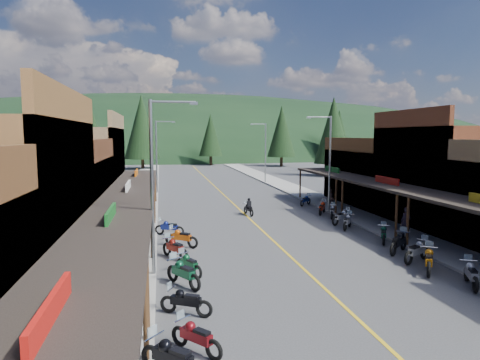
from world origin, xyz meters
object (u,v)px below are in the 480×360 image
bike_east_8 (347,221)px  shop_west_3 (72,171)px  bike_east_11 (322,207)px  streetlight_1 (158,153)px  shop_west_2 (41,201)px  bike_west_3 (186,300)px  pine_3 (211,135)px  shop_east_2 (452,176)px  pine_7 (43,132)px  pine_6 (396,135)px  bike_west_6 (175,247)px  streetlight_3 (264,150)px  bike_west_4 (183,272)px  pine_10 (91,133)px  pedestrian_east_a (406,222)px  pine_9 (339,135)px  pine_5 (332,129)px  bike_east_10 (332,211)px  rider_on_bike (249,208)px  bike_east_7 (384,233)px  pine_11 (333,130)px  bike_east_12 (306,200)px  shop_east_3 (383,177)px  pedestrian_east_b (330,197)px  pine_1 (76,131)px  streetlight_0 (155,180)px  bike_east_9 (342,216)px  bike_west_8 (169,227)px  bike_east_3 (471,273)px  pine_8 (51,138)px  bike_east_5 (417,250)px  pine_4 (282,131)px  bike_east_6 (399,241)px  bike_west_2 (196,335)px  bike_west_1 (173,356)px  bike_west_7 (181,237)px  pine_2 (142,127)px  bike_west_5 (189,263)px  bike_east_4 (429,259)px

bike_east_8 → shop_west_3: bearing=-169.5°
bike_east_11 → streetlight_1: bearing=164.3°
shop_west_2 → bike_west_3: size_ratio=5.54×
pine_3 → bike_east_11: (2.21, -58.76, -5.89)m
shop_west_2 → shop_east_2: 27.55m
shop_west_3 → pine_7: (-18.22, 64.70, 3.72)m
pine_6 → bike_west_6: bearing=-127.7°
streetlight_3 → bike_west_4: 39.84m
streetlight_1 → pine_10: 30.19m
pedestrian_east_a → pine_9: bearing=141.0°
pine_5 → bike_east_10: size_ratio=7.03×
streetlight_1 → rider_on_bike: 16.24m
bike_east_7 → bike_west_4: bearing=-128.6°
pine_11 → bike_east_12: pine_11 is taller
streetlight_1 → streetlight_3: size_ratio=1.00×
streetlight_1 → shop_east_3: bearing=-27.3°
bike_west_3 → pedestrian_east_b: size_ratio=1.17×
shop_west_3 → bike_east_10: size_ratio=5.47×
pine_1 → bike_east_11: (30.21, -62.76, -6.64)m
streetlight_0 → bike_east_8: (12.80, 7.65, -3.87)m
bike_west_3 → bike_east_11: size_ratio=0.95×
streetlight_1 → shop_west_3: bearing=-122.6°
bike_east_9 → bike_east_11: (0.07, 4.00, -0.01)m
streetlight_1 → bike_west_8: streetlight_1 is taller
shop_west_2 → pine_5: pine_5 is taller
streetlight_0 → bike_east_3: bearing=-16.3°
pine_8 → bike_east_5: 54.29m
pine_7 → pine_5: bearing=-3.5°
pine_9 → bike_east_5: size_ratio=4.82×
pine_3 → bike_east_10: 60.69m
pine_1 → pine_4: bearing=-13.4°
bike_west_6 → bike_east_6: bike_east_6 is taller
bike_west_2 → pine_6: bearing=14.7°
pine_6 → bike_east_7: bearing=-120.9°
streetlight_3 → bike_west_2: size_ratio=4.09×
bike_west_1 → bike_west_7: (0.90, 13.48, -0.01)m
pine_2 → bike_east_6: pine_2 is taller
bike_east_6 → bike_east_8: bike_east_6 is taller
streetlight_3 → pine_4: (11.05, 30.00, 2.78)m
streetlight_3 → bike_east_11: 23.10m
streetlight_0 → bike_east_12: bearing=53.0°
pine_7 → bike_east_11: 78.95m
pine_7 → pine_9: 64.01m
bike_west_8 → rider_on_bike: (6.44, 5.92, 0.02)m
bike_west_3 → bike_east_9: bike_east_9 is taller
pine_1 → streetlight_1: bearing=-70.4°
streetlight_1 → bike_west_5: 28.38m
bike_east_4 → pine_6: bearing=94.9°
pine_8 → pedestrian_east_b: bearing=-45.4°
pine_9 → bike_west_8: 52.85m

